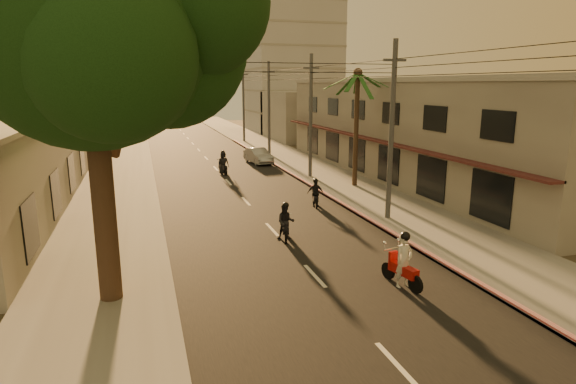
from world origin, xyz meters
name	(u,v)px	position (x,y,z in m)	size (l,w,h in m)	color
ground	(336,299)	(0.00, 0.00, 0.00)	(160.00, 160.00, 0.00)	#383023
road	(228,182)	(0.00, 20.00, 0.01)	(10.00, 140.00, 0.02)	black
sidewalk_right	(326,176)	(7.50, 20.00, 0.06)	(5.00, 140.00, 0.12)	slate
sidewalk_left	(118,188)	(-7.50, 20.00, 0.06)	(5.00, 140.00, 0.12)	slate
curb_stripe	(320,191)	(5.10, 15.00, 0.10)	(0.20, 60.00, 0.20)	red
shophouse_row	(418,129)	(13.95, 18.00, 3.65)	(8.80, 34.20, 7.30)	gray
distant_tower	(292,34)	(16.00, 56.00, 14.00)	(12.10, 12.10, 28.00)	#B7B5B2
broadleaf_tree	(103,27)	(-6.61, 2.14, 8.48)	(9.60, 8.70, 12.10)	black
palm_tree	(358,80)	(8.00, 16.00, 7.15)	(5.00, 5.00, 8.20)	black
utility_poles	(311,89)	(6.20, 20.00, 6.54)	(1.20, 48.26, 9.00)	#38383A
filler_right	(302,115)	(14.00, 45.00, 3.00)	(8.00, 14.00, 6.00)	#A29E93
filler_left_near	(45,138)	(-14.00, 34.00, 2.20)	(8.00, 14.00, 4.40)	#A29E93
filler_left_far	(70,112)	(-14.00, 52.00, 3.50)	(8.00, 14.00, 7.00)	#A29E93
scooter_red	(403,262)	(2.59, 0.26, 0.88)	(0.94, 2.00, 2.00)	black
scooter_mid_a	(286,223)	(0.21, 6.40, 0.80)	(1.13, 1.73, 1.74)	black
scooter_mid_b	(315,194)	(3.58, 11.72, 0.75)	(1.09, 1.65, 1.65)	black
scooter_far_a	(223,164)	(0.20, 23.27, 0.84)	(1.00, 1.90, 1.88)	black
parked_car	(258,156)	(4.04, 27.65, 0.67)	(1.94, 4.24, 1.35)	#95989D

